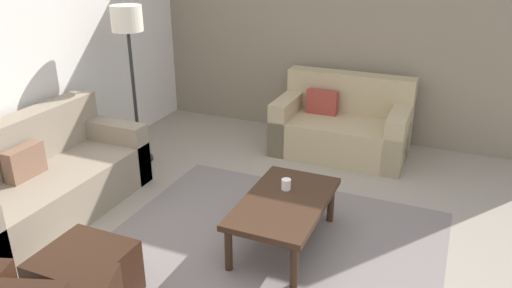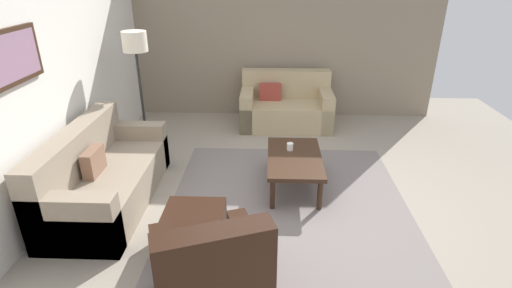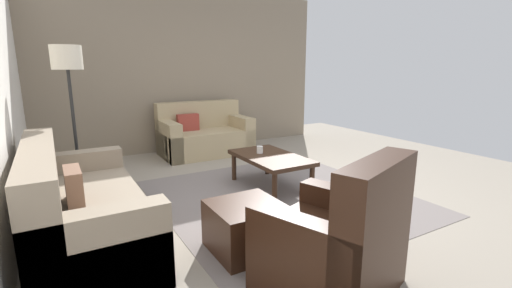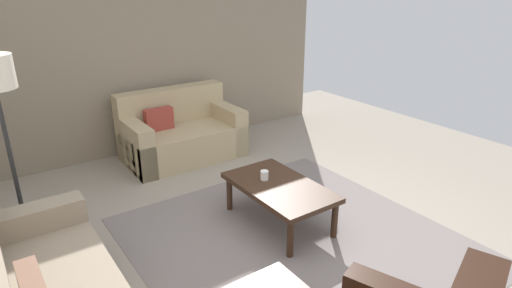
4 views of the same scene
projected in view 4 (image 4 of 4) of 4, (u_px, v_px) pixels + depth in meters
ground_plane at (296, 242)px, 3.90m from camera, size 8.00×8.00×0.00m
stone_feature_panel at (154, 45)px, 5.68m from camera, size 0.12×5.20×2.80m
area_rug at (296, 242)px, 3.90m from camera, size 2.82×2.68×0.01m
couch_loveseat at (180, 134)px, 5.68m from camera, size 0.88×1.48×0.88m
coffee_table at (279, 190)px, 4.09m from camera, size 1.10×0.64×0.41m
cup at (264, 175)px, 4.16m from camera, size 0.08×0.08×0.09m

